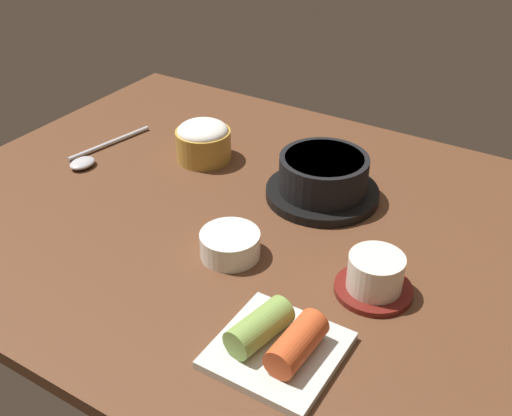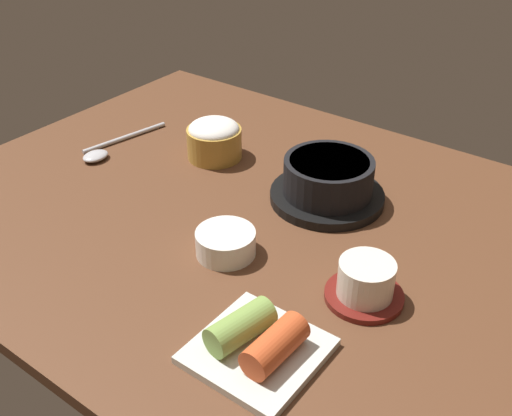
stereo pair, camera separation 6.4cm
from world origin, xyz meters
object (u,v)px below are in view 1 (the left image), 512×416
rice_bowl (203,140)px  kimchi_plate (278,342)px  tea_cup_with_saucer (375,276)px  spoon (92,156)px  stone_pot (323,178)px  banchan_cup_center (230,244)px

rice_bowl → kimchi_plate: rice_bowl is taller
tea_cup_with_saucer → spoon: tea_cup_with_saucer is taller
tea_cup_with_saucer → kimchi_plate: size_ratio=0.73×
stone_pot → spoon: 40.48cm
banchan_cup_center → kimchi_plate: (14.39, -12.17, -0.12)cm
banchan_cup_center → kimchi_plate: 18.85cm
rice_bowl → banchan_cup_center: size_ratio=1.16×
rice_bowl → tea_cup_with_saucer: rice_bowl is taller
kimchi_plate → spoon: kimchi_plate is taller
stone_pot → spoon: (-39.18, -9.77, -2.73)cm
rice_bowl → spoon: 19.48cm
tea_cup_with_saucer → rice_bowl: bearing=155.8°
stone_pot → banchan_cup_center: 20.23cm
rice_bowl → kimchi_plate: (33.36, -32.44, -1.80)cm
stone_pot → rice_bowl: size_ratio=1.86×
tea_cup_with_saucer → stone_pot: bearing=132.7°
rice_bowl → banchan_cup_center: bearing=-46.9°
banchan_cup_center → spoon: 36.69cm
tea_cup_with_saucer → banchan_cup_center: (-19.35, -3.09, -0.65)cm
kimchi_plate → stone_pot: bearing=108.2°
tea_cup_with_saucer → kimchi_plate: bearing=-108.0°
banchan_cup_center → spoon: banchan_cup_center is taller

